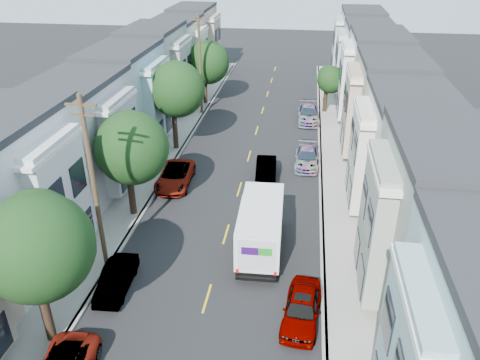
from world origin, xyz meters
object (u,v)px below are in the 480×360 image
object	(u,v)px
tree_c	(130,148)
tree_far_r	(330,80)
tree_d	(176,90)
tree_e	(207,62)
lead_sedan	(266,171)
utility_pole_far	(200,66)
parked_left_c	(116,279)
parked_right_c	(307,158)
fedex_truck	(261,226)
parked_right_d	(308,114)
tree_b	(36,248)
utility_pole_near	(94,186)
parked_left_d	(175,176)
parked_right_b	(302,308)

from	to	relation	value
tree_c	tree_far_r	size ratio (longest dim) A/B	1.46
tree_c	tree_d	size ratio (longest dim) A/B	0.93
tree_c	tree_e	world-z (taller)	tree_c
tree_d	lead_sedan	world-z (taller)	tree_d
utility_pole_far	parked_left_c	bearing A→B (deg)	-87.13
tree_c	parked_right_c	bearing A→B (deg)	40.13
fedex_truck	parked_right_c	world-z (taller)	fedex_truck
parked_right_d	tree_far_r	bearing A→B (deg)	53.22
tree_d	parked_left_c	size ratio (longest dim) A/B	2.00
lead_sedan	parked_right_c	distance (m)	4.28
tree_b	tree_far_r	world-z (taller)	tree_b
utility_pole_far	fedex_truck	size ratio (longest dim) A/B	1.56
fedex_truck	utility_pole_near	bearing A→B (deg)	-164.47
tree_c	parked_right_c	size ratio (longest dim) A/B	1.62
parked_right_c	parked_left_d	bearing A→B (deg)	-152.89
tree_c	tree_far_r	world-z (taller)	tree_c
fedex_truck	tree_d	bearing A→B (deg)	120.13
tree_far_r	parked_left_c	distance (m)	32.55
tree_b	lead_sedan	bearing A→B (deg)	65.41
fedex_truck	lead_sedan	size ratio (longest dim) A/B	1.47
lead_sedan	parked_right_d	world-z (taller)	parked_right_d
parked_right_b	tree_e	bearing A→B (deg)	115.00
tree_c	parked_left_c	bearing A→B (deg)	-79.26
tree_e	utility_pole_far	xyz separation A→B (m)	(0.00, -3.37, 0.49)
fedex_truck	parked_right_c	bearing A→B (deg)	76.52
utility_pole_near	parked_right_d	size ratio (longest dim) A/B	1.99
utility_pole_near	lead_sedan	distance (m)	15.11
fedex_truck	lead_sedan	bearing A→B (deg)	91.55
parked_right_b	tree_far_r	bearing A→B (deg)	92.15
tree_c	tree_far_r	xyz separation A→B (m)	(13.20, 22.81, -1.39)
lead_sedan	parked_right_b	bearing A→B (deg)	-81.83
tree_c	parked_left_d	distance (m)	6.36
parked_right_d	fedex_truck	bearing A→B (deg)	-99.07
tree_far_r	parked_right_d	bearing A→B (deg)	-124.19
tree_c	tree_d	xyz separation A→B (m)	(-0.00, 11.12, 0.51)
utility_pole_near	lead_sedan	size ratio (longest dim) A/B	2.29
tree_e	fedex_truck	bearing A→B (deg)	-72.11
utility_pole_near	tree_d	bearing A→B (deg)	90.01
parked_right_d	utility_pole_far	bearing A→B (deg)	174.15
utility_pole_near	tree_far_r	bearing A→B (deg)	65.00
tree_b	lead_sedan	size ratio (longest dim) A/B	1.76
parked_left_d	parked_right_d	world-z (taller)	parked_right_d
lead_sedan	parked_left_c	world-z (taller)	lead_sedan
parked_left_c	parked_right_b	size ratio (longest dim) A/B	0.87
tree_far_r	tree_e	bearing A→B (deg)	175.33
fedex_truck	tree_c	bearing A→B (deg)	160.27
utility_pole_near	parked_left_c	bearing A→B (deg)	-53.74
fedex_truck	parked_right_c	size ratio (longest dim) A/B	1.43
utility_pole_far	tree_c	bearing A→B (deg)	-90.01
tree_d	parked_left_d	xyz separation A→B (m)	(1.40, -6.56, -4.72)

